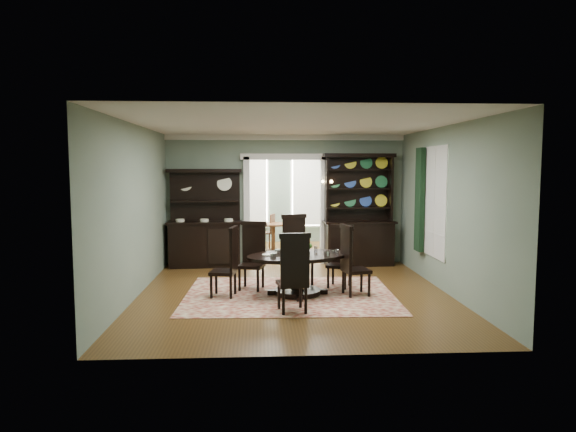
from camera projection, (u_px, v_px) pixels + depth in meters
name	position (u px, v px, depth m)	size (l,w,h in m)	color
room	(294.00, 206.00, 9.04)	(5.51, 6.01, 3.01)	brown
parlor	(281.00, 194.00, 14.50)	(3.51, 3.50, 3.01)	brown
doorway_trim	(285.00, 195.00, 11.97)	(2.08, 0.25, 2.57)	silver
right_window	(427.00, 201.00, 10.07)	(0.15, 1.47, 2.12)	white
wall_sconce	(327.00, 183.00, 11.85)	(0.27, 0.21, 0.21)	gold
rug	(290.00, 295.00, 9.10)	(3.66, 2.84, 0.01)	maroon
dining_table	(298.00, 267.00, 9.07)	(2.11, 2.11, 0.72)	black
centerpiece	(303.00, 250.00, 9.14)	(1.37, 0.88, 0.23)	silver
chair_far_left	(253.00, 253.00, 9.54)	(0.56, 0.55, 1.26)	black
chair_far_mid	(296.00, 247.00, 9.92)	(0.65, 0.63, 1.35)	black
chair_far_right	(341.00, 254.00, 9.70)	(0.56, 0.55, 1.17)	black
chair_end_left	(229.00, 260.00, 8.90)	(0.50, 0.52, 1.24)	black
chair_end_right	(351.00, 259.00, 8.98)	(0.52, 0.54, 1.26)	black
chair_near	(294.00, 271.00, 7.86)	(0.53, 0.51, 1.27)	black
sideboard	(205.00, 232.00, 11.69)	(1.72, 0.69, 2.22)	black
welsh_dresser	(359.00, 225.00, 11.85)	(1.68, 0.68, 2.57)	black
parlor_table	(273.00, 233.00, 13.64)	(0.83, 0.83, 0.77)	#522E17
parlor_chair_left	(269.00, 231.00, 14.00)	(0.46, 0.46, 0.99)	#522E17
parlor_chair_right	(300.00, 232.00, 13.76)	(0.45, 0.44, 1.00)	#522E17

